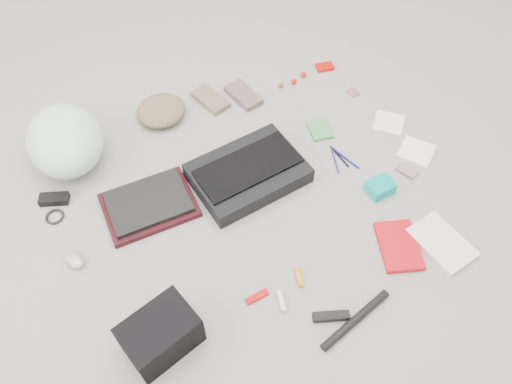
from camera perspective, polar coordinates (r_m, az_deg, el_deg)
name	(u,v)px	position (r m, az deg, el deg)	size (l,w,h in m)	color
ground_plane	(256,200)	(1.95, 0.00, -0.88)	(4.00, 4.00, 0.00)	gray
messenger_bag	(248,173)	(1.98, -0.92, 2.17)	(0.43, 0.30, 0.07)	black
bag_flap	(248,167)	(1.95, -0.93, 2.93)	(0.40, 0.18, 0.01)	black
laptop_sleeve	(149,205)	(1.96, -12.10, -1.50)	(0.34, 0.26, 0.02)	#330C12
laptop	(148,202)	(1.94, -12.21, -1.13)	(0.30, 0.22, 0.02)	black
bike_helmet	(65,140)	(2.13, -21.00, 5.53)	(0.30, 0.37, 0.22)	white
beanie	(161,111)	(2.26, -10.80, 9.13)	(0.22, 0.21, 0.08)	brown
mitten_left	(210,100)	(2.31, -5.23, 10.48)	(0.09, 0.18, 0.03)	#73644B
mitten_right	(243,95)	(2.33, -1.45, 11.01)	(0.09, 0.18, 0.03)	#6F5950
power_brick	(54,199)	(2.08, -22.07, -0.75)	(0.11, 0.05, 0.03)	black
cable_coil	(55,217)	(2.04, -22.01, -2.62)	(0.07, 0.07, 0.01)	black
mouse	(74,260)	(1.90, -20.06, -7.27)	(0.05, 0.09, 0.03)	#9E9E9E
camera_bag	(160,334)	(1.64, -10.86, -15.70)	(0.23, 0.16, 0.15)	black
multitool	(257,297)	(1.73, 0.12, -11.87)	(0.08, 0.02, 0.01)	#BE0304
toiletry_tube_white	(282,301)	(1.72, 2.94, -12.30)	(0.02, 0.02, 0.07)	silver
toiletry_tube_orange	(299,277)	(1.77, 4.92, -9.66)	(0.02, 0.02, 0.07)	orange
u_lock	(331,316)	(1.72, 8.57, -13.88)	(0.12, 0.03, 0.02)	black
bike_pump	(355,320)	(1.72, 11.30, -14.13)	(0.03, 0.03, 0.30)	black
book_red	(399,246)	(1.89, 15.99, -5.95)	(0.14, 0.21, 0.02)	red
book_white	(442,243)	(1.95, 20.44, -5.49)	(0.15, 0.22, 0.02)	silver
notepad	(320,129)	(2.20, 7.30, 7.10)	(0.09, 0.12, 0.01)	#42884F
pen_blue	(335,161)	(2.09, 9.04, 3.52)	(0.01, 0.01, 0.13)	navy
pen_black	(339,156)	(2.11, 9.52, 4.03)	(0.01, 0.01, 0.13)	black
pen_navy	(345,158)	(2.11, 10.15, 3.86)	(0.01, 0.01, 0.15)	navy
accordion_wallet	(380,187)	(2.01, 14.00, 0.55)	(0.10, 0.08, 0.05)	#02A8A5
card_deck	(407,170)	(2.12, 16.89, 2.39)	(0.05, 0.08, 0.01)	gray
napkin_top	(389,123)	(2.29, 14.97, 7.67)	(0.12, 0.12, 0.01)	white
napkin_bottom	(416,151)	(2.20, 17.86, 4.46)	(0.13, 0.13, 0.01)	white
lollipop_a	(281,85)	(2.38, 2.83, 12.10)	(0.03, 0.03, 0.03)	red
lollipop_b	(294,82)	(2.40, 4.37, 12.47)	(0.03, 0.03, 0.03)	#B50A0E
lollipop_c	(303,75)	(2.44, 5.45, 13.19)	(0.03, 0.03, 0.03)	red
altoids_tin	(325,67)	(2.50, 7.86, 13.97)	(0.08, 0.05, 0.02)	red
stamp_sheet	(353,92)	(2.40, 11.02, 11.12)	(0.05, 0.06, 0.00)	#8C5D75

